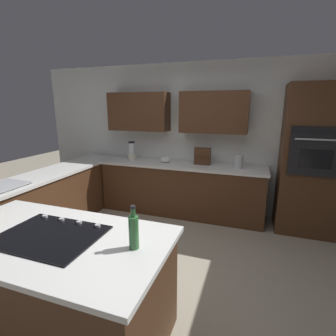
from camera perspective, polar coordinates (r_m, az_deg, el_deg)
ground_plane at (r=3.16m, az=-4.71°, el=-22.29°), size 14.00×14.00×0.00m
wall_back at (r=4.54m, az=4.64°, el=8.11°), size 6.00×0.44×2.60m
lower_cabinets_back at (r=4.45m, az=2.92°, el=-4.98°), size 2.80×0.60×0.86m
countertop_back at (r=4.32m, az=2.99°, el=0.67°), size 2.84×0.64×0.04m
lower_cabinets_side at (r=4.31m, az=-24.58°, el=-6.87°), size 0.60×2.90×0.86m
countertop_side at (r=4.19m, az=-25.19°, el=-1.09°), size 0.64×2.94×0.04m
island_base at (r=2.42m, az=-24.03°, el=-23.85°), size 1.76×0.90×0.86m
island_top at (r=2.18m, az=-25.21°, el=-14.34°), size 1.84×0.98×0.04m
wall_oven at (r=4.19m, az=29.57°, el=1.44°), size 0.80×0.66×2.18m
cooktop at (r=2.17m, az=-25.18°, el=-13.64°), size 0.76×0.56×0.03m
blender at (r=4.65m, az=-8.26°, el=3.59°), size 0.15×0.15×0.34m
mixing_bowl at (r=4.41m, az=-0.68°, el=1.91°), size 0.18×0.18×0.10m
spice_rack at (r=4.29m, az=7.82°, el=2.67°), size 0.27×0.11×0.29m
kettle at (r=4.16m, az=15.76°, el=1.46°), size 0.15×0.15×0.22m
second_bottle at (r=1.79m, az=-7.80°, el=-14.04°), size 0.07×0.07×0.32m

